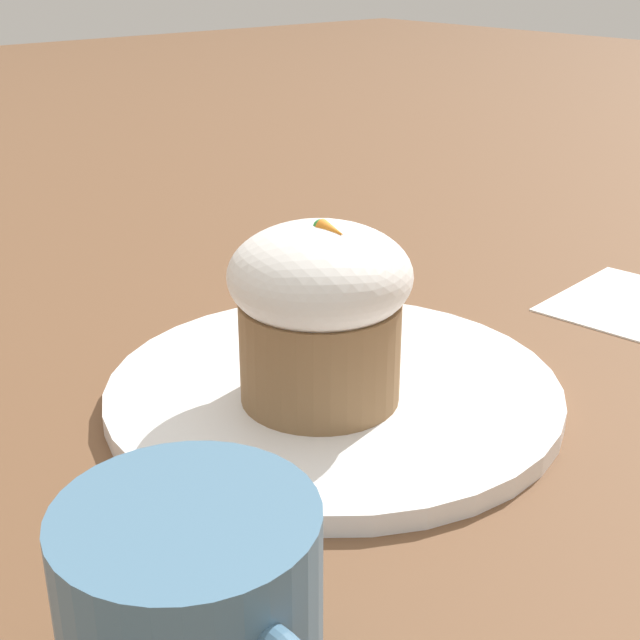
# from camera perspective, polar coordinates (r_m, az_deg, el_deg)

# --- Properties ---
(ground_plane) EXTENTS (4.00, 4.00, 0.00)m
(ground_plane) POSITION_cam_1_polar(r_m,az_deg,el_deg) (0.52, 0.86, -5.15)
(ground_plane) COLOR brown
(dessert_plate) EXTENTS (0.26, 0.26, 0.01)m
(dessert_plate) POSITION_cam_1_polar(r_m,az_deg,el_deg) (0.51, 0.86, -4.57)
(dessert_plate) COLOR white
(dessert_plate) RESTS_ON ground_plane
(carrot_cake) EXTENTS (0.10, 0.10, 0.10)m
(carrot_cake) POSITION_cam_1_polar(r_m,az_deg,el_deg) (0.47, 0.00, 0.67)
(carrot_cake) COLOR olive
(carrot_cake) RESTS_ON dessert_plate
(spoon) EXTENTS (0.11, 0.09, 0.01)m
(spoon) POSITION_cam_1_polar(r_m,az_deg,el_deg) (0.53, 2.20, -2.80)
(spoon) COLOR #B7B7BC
(spoon) RESTS_ON dessert_plate
(coffee_cup) EXTENTS (0.12, 0.08, 0.09)m
(coffee_cup) POSITION_cam_1_polar(r_m,az_deg,el_deg) (0.30, -7.91, -18.89)
(coffee_cup) COLOR teal
(coffee_cup) RESTS_ON ground_plane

